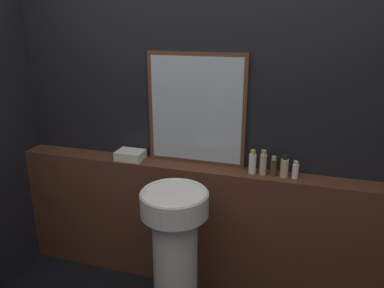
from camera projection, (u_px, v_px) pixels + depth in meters
The scene contains 10 objects.
wall_back at pixel (210, 110), 2.46m from camera, with size 8.00×0.06×2.50m.
vanity_counter at pixel (204, 227), 2.60m from camera, with size 2.71×0.18×0.89m.
pedestal_sink at pixel (175, 250), 2.21m from camera, with size 0.39×0.39×0.91m.
mirror at pixel (196, 110), 2.43m from camera, with size 0.66×0.03×0.74m.
towel_stack at pixel (130, 155), 2.61m from camera, with size 0.19×0.15×0.06m.
shampoo_bottle at pixel (252, 162), 2.35m from camera, with size 0.05×0.05×0.15m.
conditioner_bottle at pixel (263, 163), 2.33m from camera, with size 0.04×0.04×0.16m.
lotion_bottle at pixel (273, 167), 2.32m from camera, with size 0.04×0.04×0.13m.
body_wash_bottle at pixel (284, 167), 2.30m from camera, with size 0.05×0.05×0.14m.
hand_soap_bottle at pixel (295, 170), 2.29m from camera, with size 0.04×0.04×0.11m.
Camera 1 is at (0.60, -0.92, 1.81)m, focal length 35.00 mm.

